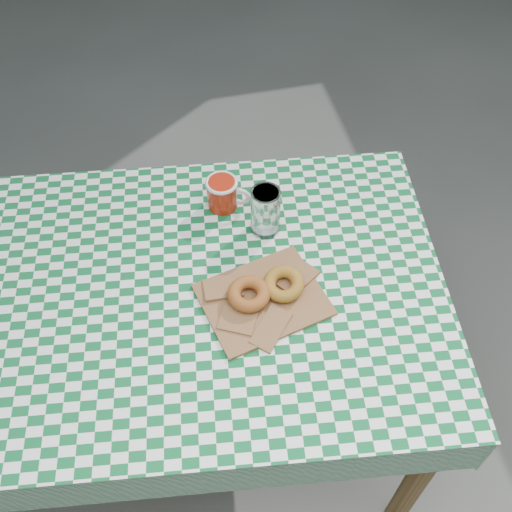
{
  "coord_description": "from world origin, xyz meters",
  "views": [
    {
      "loc": [
        0.04,
        -1.02,
        2.0
      ],
      "look_at": [
        0.25,
        -0.11,
        0.79
      ],
      "focal_mm": 43.22,
      "sensor_mm": 36.0,
      "label": 1
    }
  ],
  "objects_px": {
    "table": "(192,366)",
    "drinking_glass": "(265,211)",
    "paper_bag": "(263,299)",
    "coffee_mug": "(222,194)"
  },
  "relations": [
    {
      "from": "table",
      "to": "drinking_glass",
      "type": "bearing_deg",
      "value": 38.47
    },
    {
      "from": "paper_bag",
      "to": "drinking_glass",
      "type": "height_order",
      "value": "drinking_glass"
    },
    {
      "from": "drinking_glass",
      "to": "coffee_mug",
      "type": "bearing_deg",
      "value": 130.94
    },
    {
      "from": "coffee_mug",
      "to": "drinking_glass",
      "type": "distance_m",
      "value": 0.14
    },
    {
      "from": "paper_bag",
      "to": "drinking_glass",
      "type": "bearing_deg",
      "value": 75.31
    },
    {
      "from": "table",
      "to": "drinking_glass",
      "type": "height_order",
      "value": "drinking_glass"
    },
    {
      "from": "paper_bag",
      "to": "coffee_mug",
      "type": "height_order",
      "value": "coffee_mug"
    },
    {
      "from": "coffee_mug",
      "to": "drinking_glass",
      "type": "relative_size",
      "value": 1.17
    },
    {
      "from": "paper_bag",
      "to": "drinking_glass",
      "type": "xyz_separation_m",
      "value": [
        0.06,
        0.22,
        0.06
      ]
    },
    {
      "from": "table",
      "to": "coffee_mug",
      "type": "xyz_separation_m",
      "value": [
        0.16,
        0.26,
        0.43
      ]
    }
  ]
}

